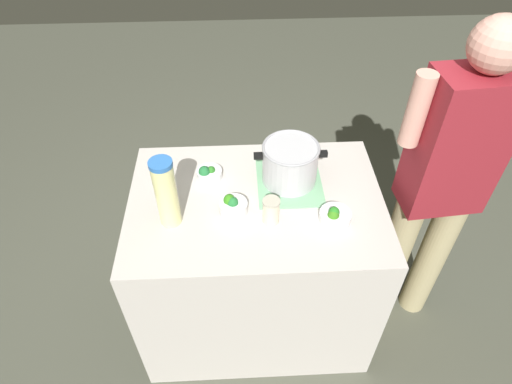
{
  "coord_description": "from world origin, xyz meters",
  "views": [
    {
      "loc": [
        -0.07,
        -1.33,
        2.26
      ],
      "look_at": [
        0.0,
        0.0,
        0.95
      ],
      "focal_mm": 30.93,
      "sensor_mm": 36.0,
      "label": 1
    }
  ],
  "objects_px": {
    "lemonade_pitcher": "(166,193)",
    "broccoli_bowl_front": "(209,173)",
    "mason_jar": "(271,211)",
    "broccoli_bowl_back": "(233,206)",
    "broccoli_bowl_center": "(335,216)",
    "person_cook": "(441,187)",
    "cooking_pot": "(290,163)"
  },
  "relations": [
    {
      "from": "cooking_pot",
      "to": "broccoli_bowl_back",
      "type": "relative_size",
      "value": 2.69
    },
    {
      "from": "lemonade_pitcher",
      "to": "broccoli_bowl_front",
      "type": "bearing_deg",
      "value": 60.01
    },
    {
      "from": "broccoli_bowl_front",
      "to": "broccoli_bowl_center",
      "type": "distance_m",
      "value": 0.6
    },
    {
      "from": "mason_jar",
      "to": "person_cook",
      "type": "bearing_deg",
      "value": 9.85
    },
    {
      "from": "person_cook",
      "to": "mason_jar",
      "type": "bearing_deg",
      "value": -170.15
    },
    {
      "from": "broccoli_bowl_front",
      "to": "person_cook",
      "type": "bearing_deg",
      "value": -8.2
    },
    {
      "from": "broccoli_bowl_front",
      "to": "broccoli_bowl_back",
      "type": "relative_size",
      "value": 0.97
    },
    {
      "from": "cooking_pot",
      "to": "broccoli_bowl_back",
      "type": "xyz_separation_m",
      "value": [
        -0.25,
        -0.18,
        -0.07
      ]
    },
    {
      "from": "lemonade_pitcher",
      "to": "person_cook",
      "type": "xyz_separation_m",
      "value": [
        1.16,
        0.11,
        -0.13
      ]
    },
    {
      "from": "broccoli_bowl_front",
      "to": "mason_jar",
      "type": "bearing_deg",
      "value": -46.6
    },
    {
      "from": "broccoli_bowl_center",
      "to": "lemonade_pitcher",
      "type": "bearing_deg",
      "value": 177.1
    },
    {
      "from": "lemonade_pitcher",
      "to": "broccoli_bowl_center",
      "type": "xyz_separation_m",
      "value": [
        0.67,
        -0.03,
        -0.13
      ]
    },
    {
      "from": "mason_jar",
      "to": "broccoli_bowl_center",
      "type": "distance_m",
      "value": 0.26
    },
    {
      "from": "person_cook",
      "to": "cooking_pot",
      "type": "bearing_deg",
      "value": 170.53
    },
    {
      "from": "broccoli_bowl_center",
      "to": "broccoli_bowl_back",
      "type": "xyz_separation_m",
      "value": [
        -0.42,
        0.07,
        0.01
      ]
    },
    {
      "from": "lemonade_pitcher",
      "to": "mason_jar",
      "type": "distance_m",
      "value": 0.42
    },
    {
      "from": "lemonade_pitcher",
      "to": "broccoli_bowl_center",
      "type": "distance_m",
      "value": 0.68
    },
    {
      "from": "broccoli_bowl_center",
      "to": "person_cook",
      "type": "bearing_deg",
      "value": 16.25
    },
    {
      "from": "mason_jar",
      "to": "broccoli_bowl_back",
      "type": "bearing_deg",
      "value": 159.48
    },
    {
      "from": "cooking_pot",
      "to": "broccoli_bowl_back",
      "type": "distance_m",
      "value": 0.32
    },
    {
      "from": "person_cook",
      "to": "broccoli_bowl_center",
      "type": "bearing_deg",
      "value": -163.75
    },
    {
      "from": "lemonade_pitcher",
      "to": "broccoli_bowl_front",
      "type": "distance_m",
      "value": 0.32
    },
    {
      "from": "broccoli_bowl_front",
      "to": "broccoli_bowl_back",
      "type": "height_order",
      "value": "broccoli_bowl_back"
    },
    {
      "from": "lemonade_pitcher",
      "to": "cooking_pot",
      "type": "bearing_deg",
      "value": 23.2
    },
    {
      "from": "mason_jar",
      "to": "person_cook",
      "type": "relative_size",
      "value": 0.07
    },
    {
      "from": "cooking_pot",
      "to": "person_cook",
      "type": "height_order",
      "value": "person_cook"
    },
    {
      "from": "lemonade_pitcher",
      "to": "person_cook",
      "type": "relative_size",
      "value": 0.19
    },
    {
      "from": "mason_jar",
      "to": "broccoli_bowl_back",
      "type": "distance_m",
      "value": 0.17
    },
    {
      "from": "lemonade_pitcher",
      "to": "mason_jar",
      "type": "bearing_deg",
      "value": -2.98
    },
    {
      "from": "broccoli_bowl_back",
      "to": "person_cook",
      "type": "bearing_deg",
      "value": 4.6
    },
    {
      "from": "mason_jar",
      "to": "lemonade_pitcher",
      "type": "bearing_deg",
      "value": 177.02
    },
    {
      "from": "broccoli_bowl_center",
      "to": "mason_jar",
      "type": "bearing_deg",
      "value": 177.23
    }
  ]
}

